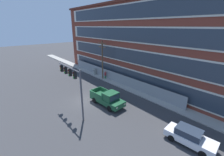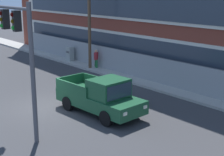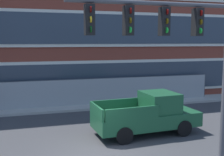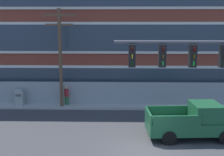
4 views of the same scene
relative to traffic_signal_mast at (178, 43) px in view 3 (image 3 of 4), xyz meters
The scene contains 6 objects.
ground_plane 5.63m from the traffic_signal_mast, 127.32° to the left, with size 160.00×160.00×0.00m, color #38383A.
sidewalk_building_side 11.83m from the traffic_signal_mast, 100.62° to the left, with size 80.00×2.04×0.16m, color #9E9B93.
brick_mill_building 16.52m from the traffic_signal_mast, 84.99° to the left, with size 50.22×9.47×14.55m.
chain_link_fence 12.84m from the traffic_signal_mast, 116.92° to the left, with size 28.75×0.06×2.00m.
traffic_signal_mast is the anchor object (origin of this frame).
pickup_truck_dark_green 5.74m from the traffic_signal_mast, 77.55° to the left, with size 5.40×2.39×2.06m.
Camera 3 is at (-2.62, -10.85, 4.61)m, focal length 45.00 mm.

